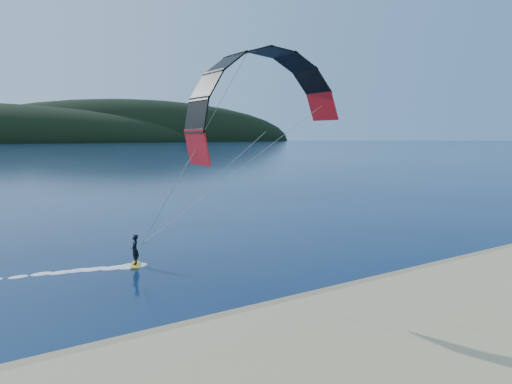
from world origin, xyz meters
TOP-DOWN VIEW (x-y plane):
  - ground at (0.00, 0.00)m, footprint 1800.00×1800.00m
  - wet_sand at (0.00, 4.50)m, footprint 220.00×2.50m
  - kitesurfer_near at (1.25, 9.48)m, footprint 21.26×9.73m

SIDE VIEW (x-z plane):
  - ground at x=0.00m, z-range 0.00..0.00m
  - wet_sand at x=0.00m, z-range 0.00..0.10m
  - kitesurfer_near at x=1.25m, z-range 2.07..14.56m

